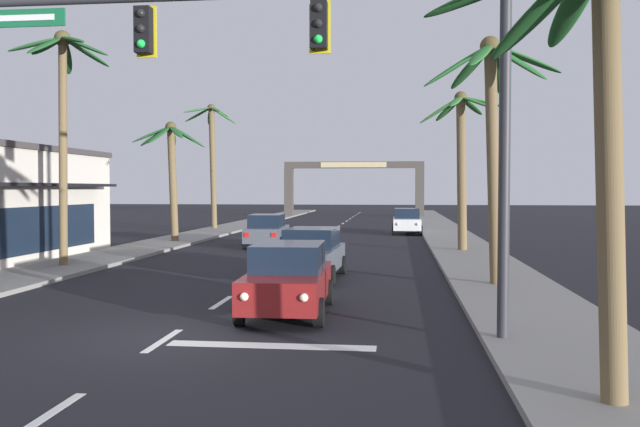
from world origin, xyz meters
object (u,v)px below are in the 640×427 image
at_px(sedan_lead_at_stop_bar, 288,278).
at_px(palm_left_farthest, 212,146).
at_px(palm_right_nearest, 605,45).
at_px(traffic_signal_mast, 329,66).
at_px(sedan_oncoming_far, 267,230).
at_px(palm_left_third, 171,159).
at_px(town_gateway_arch, 354,180).
at_px(palm_right_third, 462,145).
at_px(sedan_parked_nearest_kerb, 407,221).
at_px(sedan_third_in_queue, 311,253).
at_px(palm_left_second, 63,94).
at_px(palm_right_second, 492,112).

relative_size(sedan_lead_at_stop_bar, palm_left_farthest, 0.49).
bearing_deg(palm_right_nearest, sedan_lead_at_stop_bar, 129.36).
bearing_deg(traffic_signal_mast, sedan_oncoming_far, 104.51).
xyz_separation_m(sedan_oncoming_far, palm_left_third, (-5.64, 1.76, 3.76)).
xyz_separation_m(sedan_oncoming_far, town_gateway_arch, (2.02, 37.22, 3.02)).
xyz_separation_m(palm_right_nearest, palm_right_third, (0.31, 22.25, 0.13)).
relative_size(sedan_parked_nearest_kerb, palm_right_nearest, 0.69).
height_order(sedan_lead_at_stop_bar, sedan_third_in_queue, same).
bearing_deg(sedan_lead_at_stop_bar, palm_left_farthest, 108.94).
height_order(palm_left_second, town_gateway_arch, palm_left_second).
bearing_deg(palm_right_nearest, sedan_oncoming_far, 111.05).
relative_size(sedan_lead_at_stop_bar, palm_right_nearest, 0.70).
bearing_deg(traffic_signal_mast, sedan_third_in_queue, 99.52).
xyz_separation_m(palm_left_third, palm_right_second, (15.03, -14.73, 0.66)).
xyz_separation_m(traffic_signal_mast, town_gateway_arch, (-3.24, 57.52, -1.52)).
height_order(traffic_signal_mast, palm_left_third, traffic_signal_mast).
height_order(palm_right_nearest, palm_right_third, palm_right_third).
distance_m(sedan_lead_at_stop_bar, sedan_third_in_queue, 6.18).
distance_m(traffic_signal_mast, palm_left_second, 15.16).
distance_m(palm_left_third, palm_left_farthest, 11.78).
distance_m(traffic_signal_mast, sedan_oncoming_far, 21.45).
distance_m(palm_left_second, palm_right_third, 17.33).
relative_size(sedan_third_in_queue, town_gateway_arch, 0.30).
relative_size(palm_left_farthest, palm_right_second, 1.21).
xyz_separation_m(palm_left_third, palm_left_farthest, (-1.02, 11.65, 1.45)).
xyz_separation_m(sedan_parked_nearest_kerb, palm_left_third, (-12.90, -9.12, 3.76)).
bearing_deg(traffic_signal_mast, sedan_lead_at_stop_bar, 115.43).
xyz_separation_m(palm_left_farthest, palm_right_nearest, (15.94, -37.53, -1.18)).
bearing_deg(palm_left_second, town_gateway_arch, 80.69).
height_order(sedan_parked_nearest_kerb, palm_right_second, palm_right_second).
bearing_deg(palm_left_second, traffic_signal_mast, -43.56).
height_order(sedan_oncoming_far, palm_right_second, palm_right_second).
relative_size(sedan_lead_at_stop_bar, sedan_third_in_queue, 1.00).
bearing_deg(sedan_lead_at_stop_bar, palm_left_second, 141.20).
xyz_separation_m(traffic_signal_mast, palm_left_second, (-10.96, 10.42, 1.10)).
distance_m(palm_left_second, palm_right_second, 15.46).
bearing_deg(sedan_parked_nearest_kerb, sedan_lead_at_stop_bar, -96.48).
bearing_deg(sedan_lead_at_stop_bar, sedan_oncoming_far, 102.78).
height_order(sedan_oncoming_far, palm_right_third, palm_right_third).
bearing_deg(sedan_oncoming_far, town_gateway_arch, 86.90).
bearing_deg(town_gateway_arch, palm_right_second, -81.64).
bearing_deg(palm_right_second, palm_left_second, 168.43).
bearing_deg(palm_right_nearest, sedan_third_in_queue, 113.60).
height_order(sedan_oncoming_far, palm_left_second, palm_left_second).
distance_m(traffic_signal_mast, palm_left_third, 24.61).
height_order(sedan_lead_at_stop_bar, palm_left_farthest, palm_left_farthest).
distance_m(sedan_third_in_queue, palm_left_farthest, 27.52).
height_order(sedan_third_in_queue, sedan_parked_nearest_kerb, same).
xyz_separation_m(sedan_third_in_queue, palm_right_second, (5.61, -1.45, 4.42)).
relative_size(sedan_parked_nearest_kerb, palm_left_third, 0.67).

